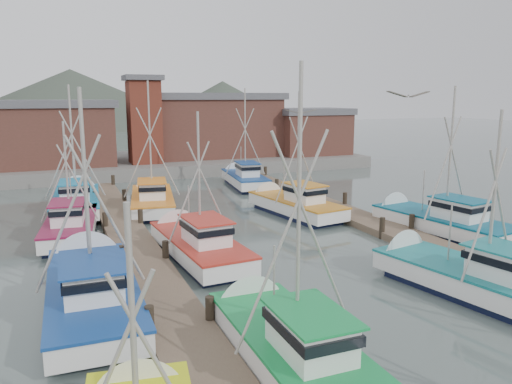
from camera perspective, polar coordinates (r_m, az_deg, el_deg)
name	(u,v)px	position (r m, az deg, el deg)	size (l,w,h in m)	color
ground	(334,285)	(21.38, 8.94, -10.45)	(260.00, 260.00, 0.00)	#4A5955
dock_left	(148,271)	(22.60, -12.26, -8.80)	(2.30, 46.00, 1.50)	brown
dock_right	(408,237)	(28.33, 16.95, -4.99)	(2.30, 46.00, 1.50)	brown
quay	(158,163)	(55.45, -11.10, 3.28)	(44.00, 16.00, 1.20)	slate
shed_left	(46,132)	(52.11, -22.83, 6.30)	(12.72, 8.48, 6.20)	brown
shed_center	(210,124)	(56.52, -5.23, 7.74)	(14.84, 9.54, 6.90)	brown
shed_right	(310,131)	(58.03, 6.20, 6.96)	(8.48, 6.36, 5.20)	brown
lookout_tower	(144,119)	(50.75, -12.66, 8.15)	(3.60, 3.60, 8.50)	#5E261A
distant_hills	(43,127)	(139.81, -23.20, 6.83)	(175.00, 140.00, 42.00)	#40493D
boat_4	(286,344)	(15.12, 3.50, -16.90)	(3.66, 8.36, 9.26)	#0F1533
boat_5	(469,278)	(21.70, 23.18, -8.99)	(4.58, 9.61, 8.06)	#0F1533
boat_6	(92,288)	(19.94, -18.27, -10.38)	(3.76, 9.85, 8.92)	#0F1533
boat_8	(196,244)	(24.55, -6.90, -5.89)	(3.26, 8.70, 7.75)	#0F1533
boat_9	(291,204)	(33.25, 4.07, -1.39)	(3.85, 8.71, 8.72)	#0F1533
boat_10	(72,224)	(29.81, -20.34, -3.50)	(3.44, 8.45, 7.09)	#0F1533
boat_11	(435,221)	(30.54, 19.78, -3.12)	(4.16, 9.24, 9.05)	#0F1533
boat_12	(152,199)	(35.42, -11.77, -0.83)	(4.05, 9.03, 9.47)	#0F1533
boat_13	(243,178)	(43.68, -1.44, 1.59)	(3.56, 8.45, 9.05)	#0F1533
boat_14	(77,200)	(36.56, -19.81, -0.89)	(3.86, 9.60, 9.32)	#0F1533
gull_near	(409,95)	(15.44, 17.03, 10.54)	(1.55, 0.63, 0.24)	gray
gull_far	(301,112)	(23.21, 5.16, 9.08)	(1.54, 0.60, 0.24)	gray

